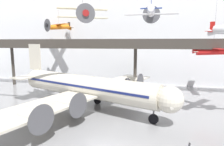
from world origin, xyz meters
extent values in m
cube|color=silver|center=(0.00, 33.79, 11.43)|extent=(140.00, 3.00, 22.86)
cube|color=#38332D|center=(0.00, 24.49, 9.62)|extent=(110.00, 3.20, 0.90)
cube|color=#38332D|center=(0.00, 22.95, 10.62)|extent=(110.00, 0.12, 1.10)
cylinder|color=#38332D|center=(-30.25, 25.45, 4.59)|extent=(0.70, 0.70, 9.17)
cylinder|color=#38332D|center=(0.00, 25.45, 4.59)|extent=(0.70, 0.70, 9.17)
cylinder|color=beige|center=(-6.59, 11.91, 3.59)|extent=(24.32, 12.06, 3.46)
sphere|color=beige|center=(6.02, 7.08, 3.59)|extent=(3.39, 3.39, 3.39)
cone|color=beige|center=(-19.36, 16.79, 3.85)|extent=(5.34, 4.58, 3.18)
cube|color=navy|center=(-6.59, 11.91, 3.94)|extent=(22.73, 11.51, 0.31)
cube|color=beige|center=(-2.34, 20.60, 2.82)|extent=(11.02, 16.82, 0.28)
cube|color=beige|center=(-9.23, 2.60, 2.82)|extent=(11.02, 16.82, 0.28)
cylinder|color=beige|center=(-1.97, 16.73, 2.87)|extent=(3.28, 2.58, 1.66)
cylinder|color=#4C4C51|center=(-0.50, 16.17, 2.87)|extent=(1.18, 2.97, 3.16)
cylinder|color=beige|center=(-0.05, 21.75, 2.87)|extent=(3.28, 2.58, 1.66)
cylinder|color=#4C4C51|center=(1.42, 21.19, 2.87)|extent=(1.18, 2.97, 3.16)
cylinder|color=beige|center=(-6.37, 5.23, 2.87)|extent=(3.28, 2.58, 1.66)
cylinder|color=#4C4C51|center=(-4.90, 4.67, 2.87)|extent=(1.18, 2.97, 3.16)
cylinder|color=beige|center=(-8.29, 0.21, 2.87)|extent=(3.28, 2.58, 1.66)
cylinder|color=#4C4C51|center=(-6.82, -0.35, 2.87)|extent=(1.18, 2.97, 3.16)
cube|color=beige|center=(-18.07, 16.30, 7.75)|extent=(3.02, 1.32, 4.84)
cube|color=beige|center=(-17.75, 16.18, 4.29)|extent=(6.17, 9.53, 0.20)
cylinder|color=#4C4C51|center=(4.15, 7.80, 1.26)|extent=(0.20, 0.20, 1.21)
cylinder|color=black|center=(4.15, 7.80, 0.65)|extent=(1.35, 0.82, 1.30)
cylinder|color=#4C4C51|center=(-5.33, 14.39, 1.26)|extent=(0.20, 0.20, 1.21)
cylinder|color=black|center=(-5.33, 14.39, 0.65)|extent=(1.35, 0.82, 1.30)
cylinder|color=#4C4C51|center=(-7.31, 9.22, 1.26)|extent=(0.20, 0.20, 1.21)
cylinder|color=black|center=(-7.31, 9.22, 0.65)|extent=(1.35, 0.82, 1.30)
cylinder|color=beige|center=(-7.49, 13.96, 14.84)|extent=(3.49, 5.22, 1.30)
cone|color=maroon|center=(-6.17, 11.51, 14.73)|extent=(1.29, 1.24, 0.99)
cylinder|color=#4C4C51|center=(-6.08, 11.34, 14.73)|extent=(2.54, 1.38, 2.85)
cone|color=beige|center=(-8.71, 16.24, 14.94)|extent=(1.51, 1.72, 0.99)
cube|color=beige|center=(-7.33, 13.67, 15.72)|extent=(7.67, 4.92, 0.10)
cube|color=beige|center=(-7.33, 13.67, 14.40)|extent=(7.67, 4.92, 0.10)
cube|color=maroon|center=(-8.86, 16.52, 15.50)|extent=(0.36, 0.60, 1.32)
cube|color=maroon|center=(-8.86, 16.52, 14.84)|extent=(2.82, 1.92, 0.06)
cylinder|color=slate|center=(-7.49, 13.96, 16.82)|extent=(0.04, 0.04, 2.87)
cylinder|color=red|center=(14.85, 23.70, 8.75)|extent=(5.96, 1.23, 1.47)
cone|color=red|center=(11.97, 23.69, 8.87)|extent=(1.63, 1.04, 1.11)
cube|color=red|center=(15.21, 23.70, 9.33)|extent=(1.45, 8.94, 0.10)
cube|color=silver|center=(11.61, 23.69, 9.48)|extent=(0.72, 0.06, 1.47)
cube|color=silver|center=(11.61, 23.69, 8.75)|extent=(0.72, 3.19, 0.06)
cylinder|color=slate|center=(14.85, 23.70, 13.72)|extent=(0.04, 0.04, 8.71)
cylinder|color=orange|center=(-18.95, 28.29, 14.14)|extent=(3.83, 5.28, 1.56)
cone|color=black|center=(-20.44, 25.86, 14.38)|extent=(1.33, 1.30, 1.01)
cylinder|color=#4C4C51|center=(-20.54, 25.70, 14.39)|extent=(2.52, 1.56, 2.92)
cone|color=orange|center=(-17.57, 30.55, 13.93)|extent=(1.61, 1.80, 1.07)
cube|color=orange|center=(-19.13, 28.01, 14.68)|extent=(7.69, 5.41, 0.10)
cube|color=black|center=(-17.40, 30.83, 14.82)|extent=(0.40, 0.60, 1.35)
cube|color=black|center=(-17.40, 30.83, 14.14)|extent=(2.84, 2.09, 0.06)
cylinder|color=slate|center=(-18.95, 28.29, 16.48)|extent=(0.04, 0.04, 3.55)
cone|color=silver|center=(12.19, 13.68, 11.81)|extent=(1.83, 1.73, 1.09)
cube|color=red|center=(11.93, 13.89, 12.72)|extent=(0.57, 0.46, 1.38)
cube|color=red|center=(11.93, 13.89, 12.03)|extent=(2.36, 2.77, 0.06)
cylinder|color=silver|center=(3.34, 13.14, 14.93)|extent=(1.15, 5.23, 1.15)
cone|color=navy|center=(3.31, 15.86, 14.89)|extent=(0.98, 0.88, 0.97)
cylinder|color=#4C4C51|center=(3.30, 16.05, 14.89)|extent=(2.80, 0.08, 2.80)
cone|color=silver|center=(3.38, 10.60, 14.97)|extent=(0.93, 1.42, 0.94)
cube|color=silver|center=(3.34, 13.45, 14.61)|extent=(7.87, 1.38, 0.10)
cube|color=navy|center=(3.38, 10.29, 15.58)|extent=(0.07, 0.63, 1.29)
cube|color=navy|center=(3.38, 10.29, 14.93)|extent=(2.81, 0.67, 0.06)
cube|color=#232326|center=(7.53, 1.32, 0.88)|extent=(0.36, 0.72, 0.73)
camera|label=1|loc=(4.04, -17.44, 10.55)|focal=32.00mm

